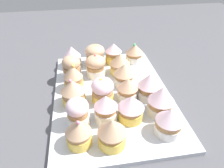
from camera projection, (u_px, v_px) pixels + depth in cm
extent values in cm
cube|color=#4C4C51|center=(112.00, 100.00, 60.56)|extent=(180.00, 180.00, 3.00)
cube|color=silver|center=(112.00, 94.00, 59.34)|extent=(45.42, 31.96, 1.20)
cylinder|color=white|center=(168.00, 129.00, 46.45)|extent=(5.95, 5.95, 2.26)
cylinder|color=#AD7F51|center=(169.00, 123.00, 45.37)|extent=(5.65, 5.65, 1.45)
cone|color=silver|center=(171.00, 115.00, 44.06)|extent=(6.06, 6.06, 3.10)
cylinder|color=white|center=(159.00, 109.00, 51.57)|extent=(6.14, 6.14, 2.42)
cylinder|color=#AD7F51|center=(161.00, 103.00, 50.41)|extent=(5.66, 5.66, 1.58)
cone|color=silver|center=(162.00, 94.00, 48.81)|extent=(6.46, 6.46, 3.95)
cylinder|color=white|center=(148.00, 94.00, 56.68)|extent=(5.85, 5.85, 2.30)
cylinder|color=#AD7F51|center=(149.00, 88.00, 55.56)|extent=(5.32, 5.32, 1.59)
cone|color=silver|center=(150.00, 80.00, 54.05)|extent=(6.09, 6.09, 3.63)
cylinder|color=white|center=(134.00, 58.00, 73.26)|extent=(5.78, 5.78, 2.21)
cylinder|color=#AD7F51|center=(134.00, 54.00, 72.29)|extent=(5.22, 5.22, 1.15)
cone|color=tan|center=(135.00, 49.00, 71.07)|extent=(6.05, 6.05, 3.09)
sphere|color=#4CB266|center=(134.00, 45.00, 70.18)|extent=(0.98, 0.98, 0.98)
cylinder|color=#EFC651|center=(130.00, 115.00, 49.91)|extent=(5.88, 5.88, 2.44)
cylinder|color=#AD7F51|center=(131.00, 109.00, 48.86)|extent=(5.53, 5.53, 1.17)
cone|color=silver|center=(131.00, 102.00, 47.59)|extent=(6.25, 6.25, 3.24)
cylinder|color=white|center=(127.00, 95.00, 56.20)|extent=(5.44, 5.44, 2.35)
cylinder|color=#AD7F51|center=(127.00, 90.00, 55.18)|extent=(4.86, 4.86, 1.18)
cone|color=tan|center=(128.00, 83.00, 53.98)|extent=(5.51, 5.51, 2.96)
cylinder|color=white|center=(124.00, 80.00, 61.74)|extent=(6.09, 6.09, 2.53)
cylinder|color=#AD7F51|center=(124.00, 75.00, 60.69)|extent=(5.60, 5.60, 1.11)
cone|color=tan|center=(124.00, 69.00, 59.46)|extent=(6.40, 6.40, 3.16)
cylinder|color=#EFC651|center=(120.00, 70.00, 66.71)|extent=(6.07, 6.07, 2.49)
cylinder|color=#AD7F51|center=(120.00, 65.00, 65.67)|extent=(5.83, 5.83, 1.09)
cone|color=tan|center=(120.00, 59.00, 64.36)|extent=(6.34, 6.34, 3.45)
cylinder|color=#EFC651|center=(114.00, 59.00, 72.59)|extent=(5.55, 5.55, 2.78)
cylinder|color=#AD7F51|center=(114.00, 53.00, 71.41)|extent=(4.95, 4.95, 1.33)
cone|color=silver|center=(114.00, 48.00, 70.18)|extent=(5.57, 5.57, 2.93)
cylinder|color=#EFC651|center=(112.00, 140.00, 43.70)|extent=(5.83, 5.83, 2.55)
cylinder|color=#AD7F51|center=(112.00, 134.00, 42.64)|extent=(5.27, 5.27, 1.13)
cone|color=tan|center=(112.00, 126.00, 41.36)|extent=(6.01, 6.01, 3.32)
cylinder|color=white|center=(106.00, 115.00, 49.57)|extent=(5.47, 5.47, 2.76)
cylinder|color=#AD7F51|center=(106.00, 109.00, 48.36)|extent=(4.89, 4.89, 1.42)
cone|color=silver|center=(106.00, 101.00, 47.07)|extent=(5.58, 5.58, 3.06)
cylinder|color=#EFC651|center=(103.00, 97.00, 55.37)|extent=(5.74, 5.74, 2.54)
cylinder|color=#AD7F51|center=(103.00, 92.00, 54.33)|extent=(5.49, 5.49, 1.04)
ellipsoid|color=silver|center=(102.00, 86.00, 53.28)|extent=(5.91, 5.91, 4.37)
sphere|color=#EAD64C|center=(101.00, 80.00, 51.90)|extent=(0.95, 0.95, 0.95)
cylinder|color=white|center=(96.00, 72.00, 65.75)|extent=(5.83, 5.83, 2.45)
cylinder|color=#AD7F51|center=(96.00, 67.00, 64.70)|extent=(5.38, 5.38, 1.17)
ellipsoid|color=tan|center=(95.00, 62.00, 63.68)|extent=(6.26, 6.26, 3.93)
sphere|color=red|center=(95.00, 56.00, 62.83)|extent=(0.84, 0.84, 0.84)
cylinder|color=#EFC651|center=(95.00, 61.00, 71.29)|extent=(6.05, 6.05, 2.79)
cylinder|color=#AD7F51|center=(95.00, 56.00, 70.13)|extent=(5.49, 5.49, 1.20)
ellipsoid|color=tan|center=(95.00, 51.00, 69.11)|extent=(6.58, 6.58, 3.90)
sphere|color=#EAD64C|center=(96.00, 45.00, 68.30)|extent=(0.65, 0.65, 0.65)
cylinder|color=#EFC651|center=(79.00, 139.00, 43.87)|extent=(5.32, 5.32, 2.44)
cylinder|color=#AD7F51|center=(79.00, 134.00, 42.84)|extent=(5.01, 5.01, 1.09)
cone|color=tan|center=(78.00, 126.00, 41.57)|extent=(5.46, 5.46, 3.33)
sphere|color=pink|center=(78.00, 123.00, 40.23)|extent=(0.78, 0.78, 0.78)
cylinder|color=white|center=(79.00, 119.00, 48.51)|extent=(5.22, 5.22, 2.70)
cylinder|color=#AD7F51|center=(78.00, 113.00, 47.39)|extent=(4.67, 4.67, 1.19)
ellipsoid|color=silver|center=(77.00, 107.00, 46.33)|extent=(5.29, 5.29, 4.12)
cylinder|color=#EFC651|center=(74.00, 100.00, 54.34)|extent=(6.00, 6.00, 2.67)
cylinder|color=#AD7F51|center=(73.00, 93.00, 53.13)|extent=(5.72, 5.72, 1.54)
cone|color=tan|center=(72.00, 86.00, 51.78)|extent=(6.30, 6.30, 3.12)
sphere|color=pink|center=(70.00, 81.00, 51.10)|extent=(0.81, 0.81, 0.81)
cylinder|color=#EFC651|center=(74.00, 85.00, 60.03)|extent=(5.41, 5.41, 2.51)
cylinder|color=#AD7F51|center=(73.00, 79.00, 58.89)|extent=(5.14, 5.14, 1.46)
cone|color=tan|center=(72.00, 71.00, 57.42)|extent=(5.48, 5.48, 3.62)
sphere|color=#EAD64C|center=(73.00, 66.00, 56.46)|extent=(0.89, 0.89, 0.89)
cylinder|color=white|center=(72.00, 74.00, 64.85)|extent=(5.56, 5.56, 2.37)
cylinder|color=#AD7F51|center=(72.00, 69.00, 63.73)|extent=(5.30, 5.30, 1.52)
ellipsoid|color=tan|center=(71.00, 63.00, 62.55)|extent=(5.59, 5.59, 4.25)
cylinder|color=white|center=(73.00, 63.00, 70.56)|extent=(5.53, 5.53, 2.21)
cylinder|color=#AD7F51|center=(72.00, 58.00, 69.48)|extent=(5.29, 5.29, 1.53)
cone|color=silver|center=(72.00, 51.00, 68.05)|extent=(5.84, 5.84, 3.42)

